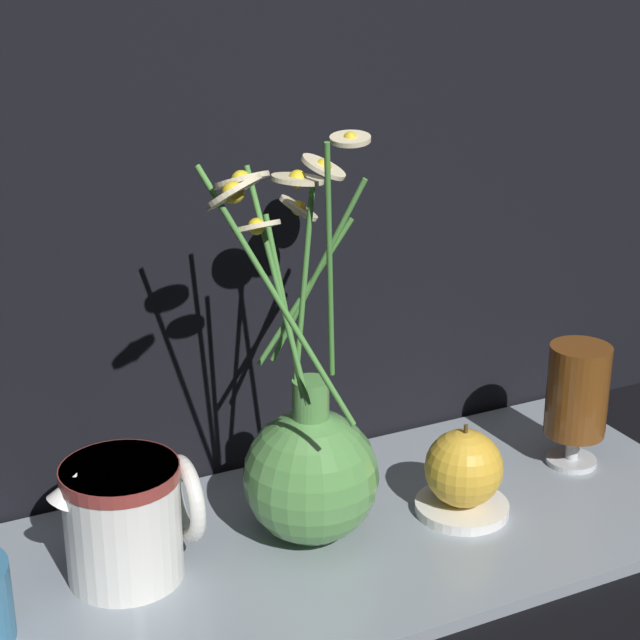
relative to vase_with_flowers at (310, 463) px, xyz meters
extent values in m
plane|color=black|center=(0.01, -0.01, -0.09)|extent=(6.00, 6.00, 0.00)
cube|color=gray|center=(0.01, -0.01, -0.08)|extent=(0.80, 0.32, 0.01)
sphere|color=#59994C|center=(0.00, 0.00, -0.01)|extent=(0.13, 0.13, 0.13)
cylinder|color=#59994C|center=(0.00, 0.00, 0.06)|extent=(0.03, 0.03, 0.05)
cylinder|color=#4C8E3D|center=(-0.03, 0.00, 0.16)|extent=(0.01, 0.06, 0.15)
cylinder|color=beige|center=(-0.05, -0.01, 0.23)|extent=(0.05, 0.05, 0.02)
sphere|color=yellow|center=(-0.05, -0.01, 0.23)|extent=(0.01, 0.01, 0.01)
cylinder|color=#4C8E3D|center=(0.01, 0.04, 0.15)|extent=(0.09, 0.03, 0.14)
cylinder|color=beige|center=(0.03, 0.08, 0.22)|extent=(0.05, 0.05, 0.02)
sphere|color=yellow|center=(0.03, 0.08, 0.22)|extent=(0.01, 0.01, 0.01)
cylinder|color=#4C8E3D|center=(0.01, -0.01, 0.19)|extent=(0.03, 0.03, 0.22)
cylinder|color=beige|center=(0.03, -0.02, 0.30)|extent=(0.05, 0.05, 0.01)
sphere|color=yellow|center=(0.03, -0.02, 0.30)|extent=(0.01, 0.01, 0.01)
cylinder|color=#4C8E3D|center=(-0.03, -0.01, 0.18)|extent=(0.03, 0.08, 0.20)
cylinder|color=beige|center=(-0.07, -0.02, 0.28)|extent=(0.06, 0.06, 0.02)
sphere|color=yellow|center=(-0.07, -0.02, 0.28)|extent=(0.02, 0.02, 0.02)
cylinder|color=#4C8E3D|center=(0.02, 0.03, 0.17)|extent=(0.08, 0.05, 0.18)
cylinder|color=beige|center=(0.05, 0.07, 0.26)|extent=(0.06, 0.06, 0.02)
sphere|color=yellow|center=(0.05, 0.07, 0.26)|extent=(0.02, 0.02, 0.02)
cylinder|color=#4C8E3D|center=(-0.05, -0.04, 0.18)|extent=(0.09, 0.11, 0.20)
cylinder|color=beige|center=(-0.10, -0.09, 0.28)|extent=(0.06, 0.06, 0.03)
sphere|color=yellow|center=(-0.10, -0.09, 0.28)|extent=(0.02, 0.02, 0.02)
cylinder|color=#4C8E3D|center=(0.00, 0.01, 0.17)|extent=(0.02, 0.01, 0.18)
cylinder|color=beige|center=(0.00, 0.02, 0.26)|extent=(0.05, 0.05, 0.01)
sphere|color=yellow|center=(0.00, 0.02, 0.26)|extent=(0.02, 0.02, 0.02)
cylinder|color=white|center=(-0.17, 0.01, -0.02)|extent=(0.10, 0.10, 0.11)
cylinder|color=maroon|center=(-0.17, 0.01, 0.02)|extent=(0.10, 0.10, 0.01)
torus|color=white|center=(-0.12, 0.01, -0.01)|extent=(0.01, 0.08, 0.08)
cone|color=white|center=(-0.22, 0.01, 0.02)|extent=(0.04, 0.03, 0.04)
cylinder|color=silver|center=(0.31, 0.01, -0.07)|extent=(0.05, 0.05, 0.01)
cylinder|color=silver|center=(0.31, 0.01, -0.06)|extent=(0.01, 0.01, 0.03)
cylinder|color=brown|center=(0.31, 0.01, 0.01)|extent=(0.06, 0.06, 0.10)
cylinder|color=white|center=(0.15, -0.03, -0.07)|extent=(0.09, 0.09, 0.01)
sphere|color=gold|center=(0.15, -0.03, -0.03)|extent=(0.08, 0.08, 0.08)
cylinder|color=#4C3819|center=(0.15, -0.03, 0.01)|extent=(0.00, 0.00, 0.01)
camera|label=1|loc=(-0.38, -0.79, 0.47)|focal=60.00mm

